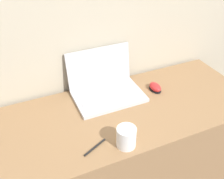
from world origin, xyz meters
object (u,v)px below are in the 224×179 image
Objects in this scene: laptop at (105,86)px; pen at (95,147)px; computer_mouse at (155,87)px; drink_cup at (126,137)px.

laptop is 3.12× the size of pen.
laptop is 3.98× the size of computer_mouse.
laptop reaches higher than computer_mouse.
drink_cup is 0.48m from computer_mouse.
computer_mouse is 0.57m from pen.
drink_cup is 1.04× the size of computer_mouse.
laptop is 0.43m from pen.
laptop is at bearing 80.28° from drink_cup.
pen is (-0.14, 0.04, -0.05)m from drink_cup.
pen is (-0.49, -0.28, -0.01)m from computer_mouse.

